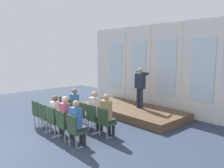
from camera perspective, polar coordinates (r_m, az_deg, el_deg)
The scene contains 20 objects.
rear_partition at distance 10.56m, azimuth 10.39°, elevation 4.05°, with size 8.09×0.14×3.92m.
stage_platform at distance 9.86m, azimuth 5.06°, elevation -6.80°, with size 4.59×2.13×0.32m, color brown.
speaker at distance 9.60m, azimuth 7.15°, elevation -0.20°, with size 0.51×0.69×1.71m.
mic_stand at distance 10.18m, azimuth 6.28°, elevation -3.49°, with size 0.28×0.28×1.55m.
chair_r0_c0 at distance 9.16m, azimuth -11.69°, elevation -5.66°, with size 0.46×0.44×0.94m.
chair_r0_c1 at distance 8.65m, azimuth -9.63°, elevation -6.42°, with size 0.46×0.44×0.94m.
audience_r0_c1 at distance 8.64m, azimuth -9.20°, elevation -5.03°, with size 0.36×0.39×1.33m.
chair_r0_c2 at distance 8.15m, azimuth -7.30°, elevation -7.26°, with size 0.46×0.44×0.94m.
chair_r0_c3 at distance 7.67m, azimuth -4.68°, elevation -8.19°, with size 0.46×0.44×0.94m.
audience_r0_c3 at distance 7.66m, azimuth -4.23°, elevation -6.44°, with size 0.36×0.39×1.38m.
chair_r0_c4 at distance 7.21m, azimuth -1.69°, elevation -9.23°, with size 0.46×0.44×0.94m.
audience_r0_c4 at distance 7.20m, azimuth -1.22°, elevation -7.37°, with size 0.36×0.39×1.38m.
chair_r1_c0 at distance 8.67m, azimuth -18.12°, elevation -6.67°, with size 0.46×0.44×0.94m.
chair_r1_c1 at distance 8.13m, azimuth -16.36°, elevation -7.57°, with size 0.46×0.44×0.94m.
chair_r1_c2 at distance 7.60m, azimuth -14.34°, elevation -8.58°, with size 0.46×0.44×0.94m.
audience_r1_c2 at distance 7.58m, azimuth -13.84°, elevation -7.10°, with size 0.36×0.39×1.30m.
chair_r1_c3 at distance 7.08m, azimuth -12.01°, elevation -9.73°, with size 0.46×0.44×0.94m.
audience_r1_c3 at distance 7.06m, azimuth -11.50°, elevation -7.91°, with size 0.36×0.39×1.36m.
chair_r1_c4 at distance 6.58m, azimuth -9.30°, elevation -11.04°, with size 0.46×0.44×0.94m.
audience_r1_c4 at distance 6.56m, azimuth -8.74°, elevation -9.18°, with size 0.36×0.39×1.34m.
Camera 1 is at (6.49, -1.50, 2.67)m, focal length 36.10 mm.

